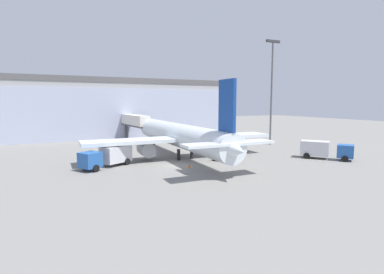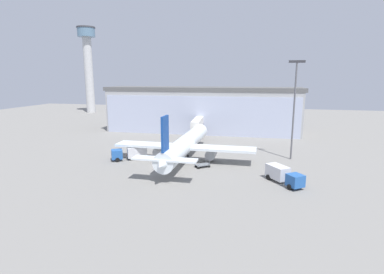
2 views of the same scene
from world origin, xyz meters
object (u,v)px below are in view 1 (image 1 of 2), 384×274
at_px(airplane, 180,136).
at_px(fuel_truck, 324,149).
at_px(catering_truck, 108,156).
at_px(safety_cone_nose, 189,166).
at_px(apron_light_mast, 272,84).
at_px(jet_bridge, 134,121).
at_px(safety_cone_wingtip, 88,162).
at_px(baggage_cart, 221,157).

xyz_separation_m(airplane, fuel_truck, (19.32, -10.36, -1.88)).
bearing_deg(catering_truck, safety_cone_nose, 121.64).
xyz_separation_m(apron_light_mast, catering_truck, (-33.38, -8.06, -10.64)).
distance_m(jet_bridge, catering_truck, 26.50).
bearing_deg(safety_cone_wingtip, airplane, -2.60).
height_order(airplane, fuel_truck, airplane).
xyz_separation_m(catering_truck, fuel_truck, (30.73, -7.84, 0.00)).
bearing_deg(apron_light_mast, baggage_cart, -149.74).
bearing_deg(fuel_truck, catering_truck, -141.32).
bearing_deg(apron_light_mast, jet_bridge, 145.39).
distance_m(jet_bridge, fuel_truck, 38.92).
bearing_deg(airplane, jet_bridge, 4.86).
relative_size(airplane, fuel_truck, 4.92).
xyz_separation_m(jet_bridge, fuel_truck, (21.31, -32.43, -2.96)).
bearing_deg(airplane, apron_light_mast, -76.16).
height_order(apron_light_mast, catering_truck, apron_light_mast).
distance_m(fuel_truck, baggage_cart, 15.81).
height_order(apron_light_mast, airplane, apron_light_mast).
xyz_separation_m(airplane, safety_cone_wingtip, (-13.70, 0.62, -3.08)).
height_order(jet_bridge, fuel_truck, jet_bridge).
height_order(apron_light_mast, fuel_truck, apron_light_mast).
distance_m(catering_truck, safety_cone_nose, 10.87).
xyz_separation_m(catering_truck, safety_cone_nose, (9.61, -4.95, -1.19)).
relative_size(catering_truck, baggage_cart, 2.32).
relative_size(apron_light_mast, airplane, 0.59).
height_order(jet_bridge, baggage_cart, jet_bridge).
xyz_separation_m(apron_light_mast, fuel_truck, (-2.65, -15.90, -10.64)).
height_order(fuel_truck, safety_cone_wingtip, fuel_truck).
distance_m(airplane, fuel_truck, 22.01).
bearing_deg(airplane, safety_cone_nose, 166.17).
bearing_deg(fuel_truck, safety_cone_nose, -134.80).
height_order(jet_bridge, safety_cone_nose, jet_bridge).
bearing_deg(baggage_cart, airplane, 96.77).
relative_size(apron_light_mast, catering_truck, 2.79).
relative_size(jet_bridge, catering_truck, 1.89).
bearing_deg(jet_bridge, apron_light_mast, -129.77).
relative_size(airplane, catering_truck, 4.77).
xyz_separation_m(baggage_cart, safety_cone_nose, (-6.43, -2.89, -0.23)).
xyz_separation_m(fuel_truck, safety_cone_wingtip, (-33.02, 10.99, -1.19)).
bearing_deg(apron_light_mast, safety_cone_wingtip, -172.16).
relative_size(catering_truck, safety_cone_nose, 13.43).
relative_size(catering_truck, fuel_truck, 1.03).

